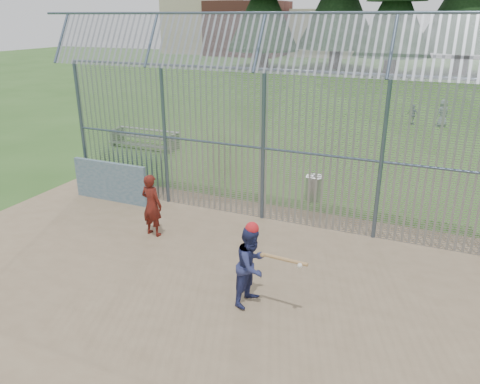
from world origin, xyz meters
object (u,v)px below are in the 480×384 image
at_px(dugout_wall, 111,182).
at_px(batter, 252,266).
at_px(onlooker, 152,205).
at_px(bleacher, 144,138).
at_px(trash_can, 314,188).

distance_m(dugout_wall, batter, 6.70).
height_order(onlooker, bleacher, onlooker).
relative_size(batter, trash_can, 1.93).
bearing_deg(dugout_wall, bleacher, 115.32).
bearing_deg(onlooker, bleacher, -47.20).
height_order(dugout_wall, batter, batter).
relative_size(dugout_wall, batter, 1.58).
bearing_deg(onlooker, dugout_wall, -24.15).
distance_m(dugout_wall, bleacher, 6.07).
relative_size(batter, bleacher, 0.53).
height_order(batter, bleacher, batter).
xyz_separation_m(dugout_wall, onlooker, (2.45, -1.47, 0.20)).
relative_size(onlooker, bleacher, 0.53).
relative_size(dugout_wall, onlooker, 1.56).
xyz_separation_m(onlooker, trash_can, (3.09, 4.01, -0.44)).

